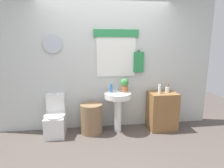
% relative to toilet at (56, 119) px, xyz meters
% --- Properties ---
extents(ground_plane, '(8.00, 8.00, 0.00)m').
position_rel_toilet_xyz_m(ground_plane, '(0.99, -0.89, -0.29)').
color(ground_plane, '#564C47').
extents(back_wall, '(4.40, 0.18, 2.60)m').
position_rel_toilet_xyz_m(back_wall, '(0.99, 0.26, 1.01)').
color(back_wall, silver).
rests_on(back_wall, ground_plane).
extents(toilet, '(0.38, 0.51, 0.78)m').
position_rel_toilet_xyz_m(toilet, '(0.00, 0.00, 0.00)').
color(toilet, white).
rests_on(toilet, ground_plane).
extents(laundry_hamper, '(0.42, 0.42, 0.58)m').
position_rel_toilet_xyz_m(laundry_hamper, '(0.68, -0.04, -0.00)').
color(laundry_hamper, '#846647').
rests_on(laundry_hamper, ground_plane).
extents(pedestal_sink, '(0.51, 0.51, 0.78)m').
position_rel_toilet_xyz_m(pedestal_sink, '(1.19, -0.04, 0.30)').
color(pedestal_sink, white).
rests_on(pedestal_sink, ground_plane).
extents(faucet, '(0.03, 0.03, 0.10)m').
position_rel_toilet_xyz_m(faucet, '(1.19, 0.08, 0.54)').
color(faucet, silver).
rests_on(faucet, pedestal_sink).
extents(wooden_cabinet, '(0.54, 0.44, 0.76)m').
position_rel_toilet_xyz_m(wooden_cabinet, '(2.10, -0.04, 0.09)').
color(wooden_cabinet, olive).
rests_on(wooden_cabinet, ground_plane).
extents(soap_bottle, '(0.05, 0.05, 0.17)m').
position_rel_toilet_xyz_m(soap_bottle, '(1.07, 0.01, 0.57)').
color(soap_bottle, '#2D6BB7').
rests_on(soap_bottle, pedestal_sink).
extents(potted_plant, '(0.16, 0.16, 0.27)m').
position_rel_toilet_xyz_m(potted_plant, '(1.33, 0.02, 0.64)').
color(potted_plant, '#AD5B38').
rests_on(potted_plant, pedestal_sink).
extents(lotion_bottle, '(0.05, 0.05, 0.17)m').
position_rel_toilet_xyz_m(lotion_bottle, '(2.01, -0.08, 0.55)').
color(lotion_bottle, white).
rests_on(lotion_bottle, wooden_cabinet).
extents(toothbrush_cup, '(0.08, 0.08, 0.19)m').
position_rel_toilet_xyz_m(toothbrush_cup, '(2.19, -0.02, 0.52)').
color(toothbrush_cup, silver).
rests_on(toothbrush_cup, wooden_cabinet).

